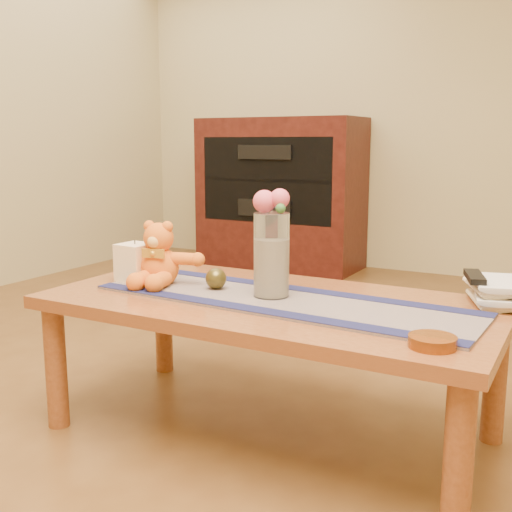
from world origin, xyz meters
The scene contains 32 objects.
floor centered at (0.00, 0.00, 0.00)m, with size 5.50×5.50×0.00m, color #583719.
wall_back centered at (0.00, 2.75, 1.35)m, with size 5.50×5.50×0.00m, color tan.
coffee_table_top centered at (0.00, 0.00, 0.43)m, with size 1.40×0.70×0.04m, color brown.
table_leg_fl centered at (-0.64, -0.29, 0.21)m, with size 0.07×0.07×0.41m, color brown.
table_leg_fr centered at (0.64, -0.29, 0.21)m, with size 0.07×0.07×0.41m, color brown.
table_leg_bl centered at (-0.64, 0.29, 0.21)m, with size 0.07×0.07×0.41m, color brown.
table_leg_br centered at (0.64, 0.29, 0.21)m, with size 0.07×0.07×0.41m, color brown.
persian_runner centered at (0.05, -0.02, 0.45)m, with size 1.20×0.35×0.01m, color #181A43.
runner_border_near centered at (0.04, -0.16, 0.46)m, with size 1.20×0.06×0.00m, color #161843.
runner_border_far centered at (0.05, 0.13, 0.46)m, with size 1.20×0.06×0.00m, color #161843.
teddy_bear centered at (-0.41, -0.02, 0.56)m, with size 0.30×0.24×0.20m, color orange, non-canonical shape.
pillar_candle centered at (-0.51, -0.03, 0.52)m, with size 0.11×0.11×0.13m, color #F9DFB7.
candle_wick centered at (-0.51, -0.03, 0.59)m, with size 0.00×0.00×0.01m, color black.
glass_vase centered at (0.00, 0.00, 0.59)m, with size 0.11×0.11×0.26m, color silver.
potpourri_fill centered at (0.00, 0.00, 0.55)m, with size 0.09×0.09×0.18m, color beige.
rose_left centered at (-0.02, -0.01, 0.75)m, with size 0.07×0.07×0.07m, color #DF4F69.
rose_right centered at (0.03, 0.00, 0.76)m, with size 0.06×0.06×0.06m, color #DF4F69.
blue_flower_back centered at (0.01, 0.03, 0.75)m, with size 0.04×0.04×0.04m, color #4964A0.
blue_flower_side centered at (-0.03, 0.02, 0.74)m, with size 0.04×0.04×0.04m, color #4964A0.
leaf_sprig centered at (0.04, -0.02, 0.74)m, with size 0.03×0.03×0.03m, color #33662D.
bronze_ball centered at (-0.20, 0.00, 0.49)m, with size 0.07×0.07×0.07m, color #463D17.
book_bottom centered at (0.57, 0.24, 0.46)m, with size 0.17×0.22×0.02m, color beige.
book_lower centered at (0.57, 0.24, 0.48)m, with size 0.16×0.22×0.02m, color beige.
book_upper centered at (0.56, 0.24, 0.50)m, with size 0.17×0.22×0.02m, color beige.
book_top centered at (0.57, 0.24, 0.52)m, with size 0.16×0.22×0.02m, color beige.
tv_remote centered at (0.57, 0.23, 0.54)m, with size 0.04×0.16×0.02m, color black.
amber_dish centered at (0.55, -0.23, 0.46)m, with size 0.11×0.11×0.03m, color #BF5914.
media_cabinet centered at (-1.20, 2.48, 0.55)m, with size 1.20×0.50×1.10m, color black.
cabinet_cavity centered at (-1.20, 2.25, 0.66)m, with size 1.02×0.03×0.61m, color black.
cabinet_shelf centered at (-1.20, 2.33, 0.66)m, with size 1.02×0.20×0.03m, color black.
stereo_upper centered at (-1.20, 2.35, 0.86)m, with size 0.42×0.28×0.10m, color black.
stereo_lower centered at (-1.20, 2.35, 0.46)m, with size 0.42×0.28×0.12m, color black.
Camera 1 is at (0.86, -1.67, 0.93)m, focal length 43.47 mm.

